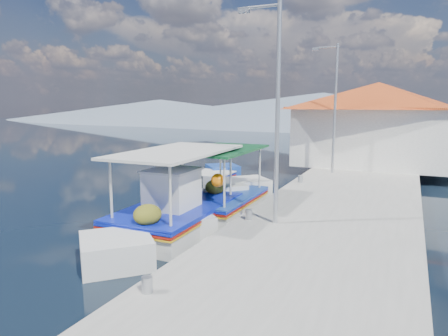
% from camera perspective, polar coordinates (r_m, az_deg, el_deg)
% --- Properties ---
extents(ground, '(160.00, 160.00, 0.00)m').
position_cam_1_polar(ground, '(12.30, -17.12, -9.48)').
color(ground, black).
rests_on(ground, ground).
extents(quay, '(5.00, 44.00, 0.50)m').
position_cam_1_polar(quay, '(15.18, 16.51, -4.89)').
color(quay, '#AAA89F').
rests_on(quay, ground).
extents(bollards, '(0.20, 17.20, 0.30)m').
position_cam_1_polar(bollards, '(14.80, 8.07, -3.35)').
color(bollards, '#A5A8AD').
rests_on(bollards, quay).
extents(main_caique, '(2.50, 8.23, 2.71)m').
position_cam_1_polar(main_caique, '(12.52, -6.28, -6.27)').
color(main_caique, silver).
rests_on(main_caique, ground).
extents(caique_green_canopy, '(2.08, 6.86, 2.57)m').
position_cam_1_polar(caique_green_canopy, '(14.03, -0.12, -5.09)').
color(caique_green_canopy, silver).
rests_on(caique_green_canopy, ground).
extents(caique_blue_hull, '(2.04, 6.54, 1.16)m').
position_cam_1_polar(caique_blue_hull, '(17.30, -3.57, -2.56)').
color(caique_blue_hull, '#1A42A0').
rests_on(caique_blue_hull, ground).
extents(harbor_building, '(10.49, 10.49, 4.40)m').
position_cam_1_polar(harbor_building, '(23.69, 20.71, 6.08)').
color(harbor_building, white).
rests_on(harbor_building, quay).
extents(lamp_post_near, '(1.21, 0.14, 6.00)m').
position_cam_1_polar(lamp_post_near, '(11.13, 7.11, 9.12)').
color(lamp_post_near, '#A5A8AD').
rests_on(lamp_post_near, quay).
extents(lamp_post_far, '(1.21, 0.14, 6.00)m').
position_cam_1_polar(lamp_post_far, '(19.89, 15.11, 8.95)').
color(lamp_post_far, '#A5A8AD').
rests_on(lamp_post_far, quay).
extents(mountain_ridge, '(171.40, 96.00, 5.50)m').
position_cam_1_polar(mountain_ridge, '(64.64, 23.69, 6.96)').
color(mountain_ridge, slate).
rests_on(mountain_ridge, ground).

